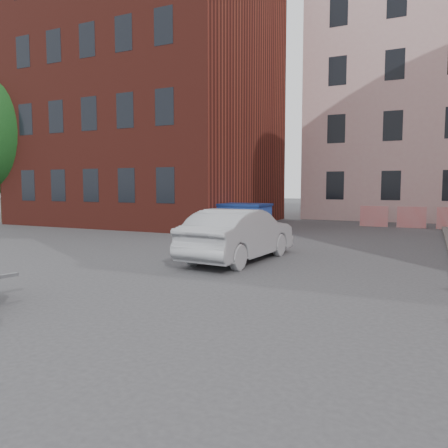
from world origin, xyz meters
The scene contains 7 objects.
ground centered at (0.00, 0.00, 0.00)m, with size 120.00×120.00×0.00m, color #38383A.
building_brick centered at (-9.00, 13.00, 7.00)m, with size 12.00×10.00×14.00m, color #591E16.
far_building centered at (-20.00, 22.00, 4.00)m, with size 6.00×6.00×8.00m, color maroon.
tree centered at (-16.00, 9.00, 5.17)m, with size 5.28×5.28×8.30m.
barriers centered at (4.20, 15.00, 0.50)m, with size 4.70×0.18×1.00m.
dumpster centered at (-2.52, 9.46, 0.63)m, with size 3.03×1.67×1.24m.
silver_car centered at (0.43, 3.19, 0.69)m, with size 1.46×4.17×1.37m, color #999BA0.
Camera 1 is at (4.98, -7.37, 1.98)m, focal length 35.00 mm.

